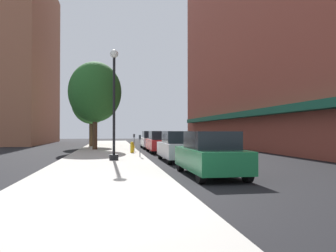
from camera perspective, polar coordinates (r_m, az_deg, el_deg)
name	(u,v)px	position (r m, az deg, el deg)	size (l,w,h in m)	color
ground_plane	(158,152)	(25.78, -1.76, -4.59)	(90.00, 90.00, 0.00)	black
sidewalk_slab	(107,151)	(26.54, -10.67, -4.34)	(4.80, 50.00, 0.12)	#B7B2A8
building_right_brick	(263,13)	(34.84, 16.51, 18.59)	(6.80, 40.00, 26.56)	brown
building_far_background	(25,60)	(46.87, -24.02, 10.59)	(6.80, 18.00, 21.89)	#9E6047
lamppost	(114,102)	(17.45, -9.54, 4.17)	(0.48, 0.48, 5.90)	black
fire_hydrant	(132,147)	(23.18, -6.36, -3.72)	(0.33, 0.26, 0.79)	gold
parking_meter_near	(140,143)	(19.40, -4.99, -3.01)	(0.14, 0.09, 1.31)	slate
parking_meter_far	(134,140)	(25.01, -6.02, -2.52)	(0.14, 0.09, 1.31)	slate
tree_near	(91,102)	(33.77, -13.43, 4.23)	(4.00, 4.00, 6.86)	#4C3823
tree_mid	(95,92)	(27.94, -12.79, 5.87)	(4.42, 4.42, 7.38)	#422D1E
car_green	(210,154)	(12.00, 7.46, -5.00)	(1.80, 4.30, 1.66)	black
car_silver	(178,147)	(17.69, 1.86, -3.67)	(1.80, 4.30, 1.66)	black
car_red	(160,142)	(24.60, -1.39, -2.88)	(1.80, 4.30, 1.66)	black
car_white	(151,140)	(30.52, -2.99, -2.49)	(1.80, 4.30, 1.66)	black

